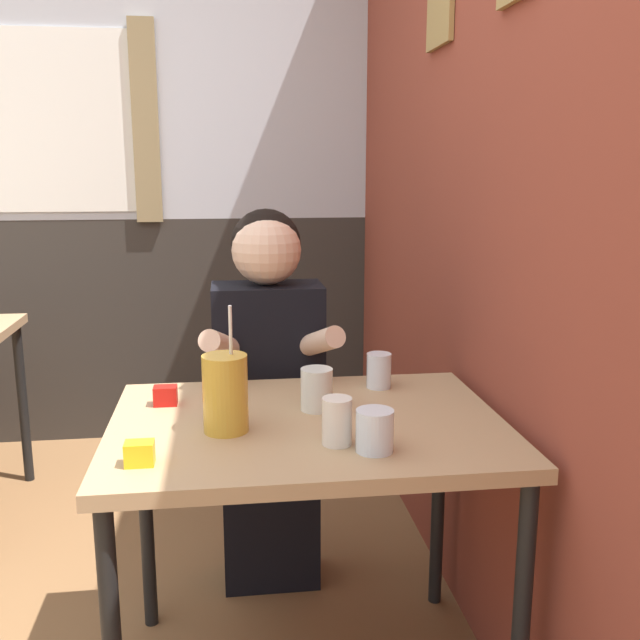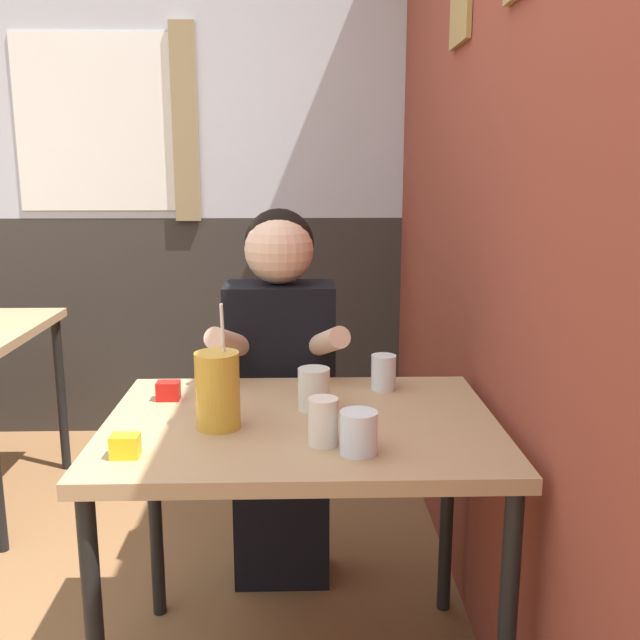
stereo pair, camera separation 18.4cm
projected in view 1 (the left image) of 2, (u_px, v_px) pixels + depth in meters
name	position (u px, v px, depth m)	size (l,w,h in m)	color
brick_wall_right	(438.00, 165.00, 2.42)	(0.08, 4.25, 2.70)	brown
back_wall	(79.00, 165.00, 3.36)	(5.73, 0.09, 2.70)	silver
main_table	(307.00, 449.00, 1.76)	(0.96, 0.71, 0.74)	tan
person_seated	(269.00, 391.00, 2.25)	(0.42, 0.41, 1.22)	black
cocktail_pitcher	(225.00, 393.00, 1.65)	(0.11, 0.11, 0.30)	gold
glass_near_pitcher	(379.00, 371.00, 1.99)	(0.07, 0.07, 0.10)	silver
glass_center	(317.00, 389.00, 1.81)	(0.08, 0.08, 0.11)	silver
glass_far_side	(337.00, 421.00, 1.58)	(0.07, 0.07, 0.11)	silver
glass_by_brick	(375.00, 431.00, 1.54)	(0.08, 0.08, 0.09)	silver
condiment_ketchup	(165.00, 396.00, 1.85)	(0.06, 0.04, 0.05)	#B7140F
condiment_mustard	(139.00, 453.00, 1.48)	(0.06, 0.04, 0.05)	yellow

